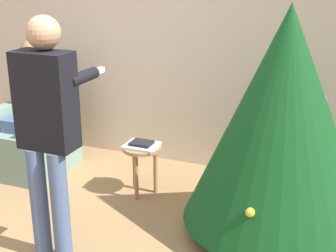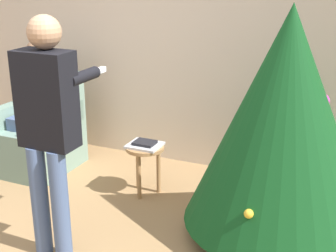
{
  "view_description": "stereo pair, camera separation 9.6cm",
  "coord_description": "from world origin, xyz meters",
  "px_view_note": "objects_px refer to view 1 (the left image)",
  "views": [
    {
      "loc": [
        1.79,
        -1.98,
        1.94
      ],
      "look_at": [
        0.69,
        0.74,
        0.92
      ],
      "focal_mm": 50.0,
      "sensor_mm": 36.0,
      "label": 1
    },
    {
      "loc": [
        1.88,
        -1.94,
        1.94
      ],
      "look_at": [
        0.69,
        0.74,
        0.92
      ],
      "focal_mm": 50.0,
      "sensor_mm": 36.0,
      "label": 2
    }
  ],
  "objects_px": {
    "armchair": "(36,137)",
    "person_standing": "(48,122)",
    "christmas_tree": "(283,118)",
    "side_stool": "(142,156)",
    "person_seated": "(31,101)"
  },
  "relations": [
    {
      "from": "armchair",
      "to": "person_standing",
      "type": "relative_size",
      "value": 0.57
    },
    {
      "from": "armchair",
      "to": "side_stool",
      "type": "relative_size",
      "value": 2.1
    },
    {
      "from": "person_seated",
      "to": "person_standing",
      "type": "relative_size",
      "value": 0.78
    },
    {
      "from": "christmas_tree",
      "to": "armchair",
      "type": "relative_size",
      "value": 1.82
    },
    {
      "from": "armchair",
      "to": "person_standing",
      "type": "distance_m",
      "value": 1.65
    },
    {
      "from": "person_standing",
      "to": "side_stool",
      "type": "height_order",
      "value": "person_standing"
    },
    {
      "from": "christmas_tree",
      "to": "armchair",
      "type": "xyz_separation_m",
      "value": [
        -2.39,
        0.32,
        -0.59
      ]
    },
    {
      "from": "person_seated",
      "to": "person_standing",
      "type": "xyz_separation_m",
      "value": [
        1.02,
        -1.11,
        0.27
      ]
    },
    {
      "from": "person_seated",
      "to": "person_standing",
      "type": "bearing_deg",
      "value": -47.45
    },
    {
      "from": "armchair",
      "to": "christmas_tree",
      "type": "bearing_deg",
      "value": -7.71
    },
    {
      "from": "christmas_tree",
      "to": "person_seated",
      "type": "relative_size",
      "value": 1.34
    },
    {
      "from": "person_standing",
      "to": "christmas_tree",
      "type": "bearing_deg",
      "value": 30.59
    },
    {
      "from": "christmas_tree",
      "to": "person_standing",
      "type": "xyz_separation_m",
      "value": [
        -1.37,
        -0.81,
        0.06
      ]
    },
    {
      "from": "person_standing",
      "to": "armchair",
      "type": "bearing_deg",
      "value": 131.94
    },
    {
      "from": "armchair",
      "to": "side_stool",
      "type": "height_order",
      "value": "armchair"
    }
  ]
}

